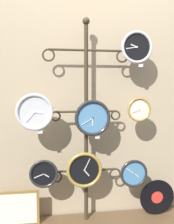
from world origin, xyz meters
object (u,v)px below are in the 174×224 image
Objects in this scene: clock_top_right at (137,47)px; clock_middle_left at (35,112)px; display_stand at (86,166)px; vinyl_record at (157,197)px; clock_bottom_center at (84,170)px; clock_middle_center at (93,118)px; clock_bottom_right at (134,173)px; picture_frame at (12,209)px; clock_middle_right at (139,110)px; clock_bottom_left at (44,174)px.

clock_top_right is 0.91× the size of clock_middle_left.
vinyl_record is at bearing -1.41° from display_stand.
clock_top_right is at bearing -10.22° from display_stand.
clock_middle_left is 0.67m from clock_bottom_center.
display_stand is 0.47m from clock_middle_center.
clock_middle_left is (-0.89, -0.03, -0.56)m from clock_top_right.
clock_bottom_right reaches higher than vinyl_record.
clock_bottom_right is 0.54× the size of picture_frame.
clock_top_right is 0.90× the size of clock_middle_center.
picture_frame is at bearing 173.91° from clock_bottom_center.
vinyl_record is at bearing 0.36° from picture_frame.
clock_bottom_center reaches higher than clock_bottom_right.
clock_top_right is 0.55m from clock_middle_right.
display_stand is 5.97× the size of clock_bottom_center.
picture_frame is at bearing 176.07° from clock_middle_right.
clock_middle_center is (-0.40, -0.02, -0.62)m from clock_top_right.
clock_top_right is at bearing 2.86° from clock_middle_center.
clock_bottom_left is (0.07, 0.01, -0.53)m from clock_middle_left.
clock_middle_right is 0.85× the size of clock_bottom_right.
clock_middle_right reaches higher than vinyl_record.
clock_top_right reaches higher than clock_bottom_center.
clock_bottom_right is at bearing -12.69° from display_stand.
display_stand is 8.76× the size of clock_middle_right.
clock_top_right is at bearing -166.12° from vinyl_record.
vinyl_record is (1.14, 0.10, -0.85)m from clock_middle_left.
clock_bottom_center is 1.24× the size of clock_bottom_right.
clock_bottom_left is at bearing -178.51° from clock_top_right.
clock_top_right is (0.44, -0.08, 1.07)m from display_stand.
clock_bottom_center is at bearing 1.19° from clock_bottom_left.
clock_bottom_left is 0.53× the size of picture_frame.
clock_bottom_right is (-0.02, -0.02, -1.13)m from clock_top_right.
clock_bottom_right is at bearing 0.36° from clock_bottom_left.
vinyl_record is 1.35m from picture_frame.
vinyl_record is at bearing 4.44° from clock_bottom_left.
clock_bottom_center reaches higher than picture_frame.
clock_top_right is 0.61× the size of picture_frame.
clock_bottom_center is 0.92× the size of vinyl_record.
clock_middle_right is at bearing -0.16° from clock_bottom_left.
display_stand reaches higher than clock_middle_right.
display_stand reaches higher than clock_top_right.
clock_middle_right is 0.46× the size of picture_frame.
clock_bottom_left reaches higher than vinyl_record.
clock_middle_left is 0.54m from clock_bottom_left.
display_stand is 4.03× the size of picture_frame.
clock_bottom_left is at bearing -178.81° from clock_bottom_center.
clock_top_right is 1.17m from clock_bottom_center.
clock_middle_left is at bearing -22.36° from picture_frame.
clock_bottom_left is at bearing -175.56° from vinyl_record.
vinyl_record is at bearing 13.88° from clock_top_right.
display_stand is 7.40× the size of clock_bottom_right.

